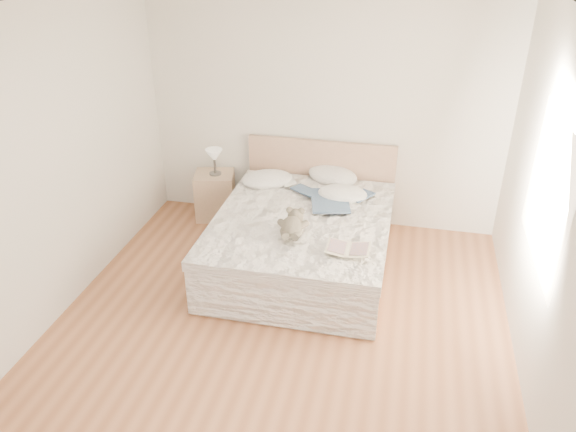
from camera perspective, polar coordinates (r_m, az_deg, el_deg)
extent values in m
cube|color=brown|center=(5.01, -1.20, -12.03)|extent=(4.00, 4.50, 0.00)
cube|color=white|center=(3.86, -1.62, 20.22)|extent=(4.00, 4.50, 0.00)
cube|color=silver|center=(6.32, 3.64, 10.79)|extent=(4.00, 0.02, 2.70)
cube|color=silver|center=(2.56, -14.44, -20.36)|extent=(4.00, 0.02, 2.70)
cube|color=silver|center=(5.10, -23.82, 3.98)|extent=(0.02, 4.50, 2.70)
cube|color=silver|center=(4.29, 25.51, -0.84)|extent=(0.02, 4.50, 2.70)
cube|color=white|center=(4.51, 24.97, 2.09)|extent=(0.02, 1.30, 1.10)
cube|color=tan|center=(5.86, 1.48, -4.17)|extent=(1.68, 2.08, 0.20)
cube|color=white|center=(5.73, 1.51, -2.06)|extent=(1.60, 2.00, 0.30)
cube|color=white|center=(5.59, 1.44, -0.63)|extent=(1.72, 2.05, 0.10)
cube|color=tan|center=(6.57, 3.33, 3.54)|extent=(1.70, 0.06, 1.00)
cube|color=tan|center=(6.78, -7.41, 2.11)|extent=(0.53, 0.49, 0.56)
cylinder|color=#504C46|center=(6.65, -7.39, 4.31)|extent=(0.14, 0.14, 0.02)
cylinder|color=#3B3632|center=(6.61, -7.45, 5.15)|extent=(0.03, 0.03, 0.19)
cone|color=beige|center=(6.56, -7.52, 6.14)|extent=(0.25, 0.25, 0.14)
ellipsoid|color=white|center=(6.28, -2.13, 3.77)|extent=(0.69, 0.61, 0.17)
ellipsoid|color=white|center=(6.39, 4.55, 4.15)|extent=(0.74, 0.67, 0.18)
ellipsoid|color=white|center=(5.96, 5.56, 2.27)|extent=(0.53, 0.38, 0.16)
cube|color=silver|center=(6.23, -0.56, 3.48)|extent=(0.35, 0.31, 0.02)
cube|color=beige|center=(5.00, 6.12, -3.37)|extent=(0.40, 0.27, 0.03)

